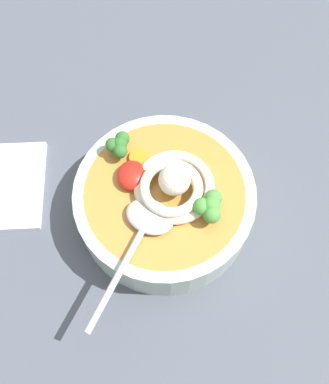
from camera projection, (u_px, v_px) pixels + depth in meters
The scene contains 9 objects.
table_slab at pixel (176, 199), 65.38cm from camera, with size 134.00×134.00×3.78cm, color #474C56.
soup_bowl at pixel (164, 202), 59.41cm from camera, with size 23.16×23.16×6.48cm.
noodle_pile at pixel (173, 185), 55.41cm from camera, with size 11.17×10.95×4.49cm.
soup_spoon at pixel (144, 226), 53.77cm from camera, with size 16.63×11.47×1.60cm.
chili_sauce_dollop at pixel (132, 175), 56.53cm from camera, with size 4.13×3.71×1.86cm, color red.
broccoli_floret_front at pixel (209, 206), 53.48cm from camera, with size 4.20×3.62×3.32cm.
broccoli_floret_right at pixel (119, 145), 57.39cm from camera, with size 3.65×3.14×2.89cm.
carrot_slice_far at pixel (139, 158), 58.28cm from camera, with size 2.44×2.44×0.64cm, color orange.
carrot_slice_rear at pixel (169, 170), 57.48cm from camera, with size 2.34×2.34×0.70cm, color orange.
Camera 1 is at (26.73, -3.39, 61.49)cm, focal length 42.36 mm.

